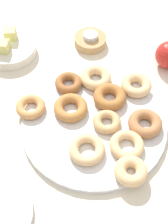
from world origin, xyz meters
The scene contains 18 objects.
ground_plane centered at (0.00, 0.00, 0.00)m, with size 2.40×2.40×0.00m, color beige.
donut_plate centered at (0.00, 0.00, 0.01)m, with size 0.40×0.40×0.02m, color silver.
donut_0 centered at (-0.10, -0.15, 0.03)m, with size 0.08×0.08×0.03m, color #EABC84.
donut_1 centered at (0.17, -0.06, 0.03)m, with size 0.09×0.09×0.03m, color #EABC84.
donut_2 centered at (0.01, 0.08, 0.03)m, with size 0.10×0.10×0.03m, color #BC7A3D.
donut_3 centered at (0.01, -0.03, 0.03)m, with size 0.08×0.08×0.02m, color tan.
donut_4 centered at (0.14, 0.06, 0.03)m, with size 0.09×0.09×0.03m, color #EABC84.
donut_5 centered at (0.05, -0.13, 0.03)m, with size 0.09×0.09×0.03m, color #B27547.
donut_6 centered at (-0.04, 0.18, 0.03)m, with size 0.08×0.08×0.02m, color tan.
donut_7 centered at (-0.03, -0.11, 0.03)m, with size 0.09×0.09×0.02m, color #EABC84.
donut_8 centered at (-0.09, -0.02, 0.03)m, with size 0.09×0.09×0.03m, color #EABC84.
donut_9 centered at (0.08, 0.12, 0.03)m, with size 0.08×0.08×0.02m, color #995B2D.
donut_10 centered at (0.09, -0.01, 0.03)m, with size 0.09×0.09×0.03m, color #AD6B33.
candle_holder centered at (0.29, 0.16, 0.01)m, with size 0.11×0.11×0.03m, color tan.
tealight centered at (0.29, 0.16, 0.04)m, with size 0.05×0.05×0.01m, color silver.
fruit_bowl centered at (0.14, 0.37, 0.02)m, with size 0.17×0.17×0.03m, color silver.
melon_chunk_left centered at (0.11, 0.37, 0.05)m, with size 0.04×0.04×0.04m, color #DBD67A.
melon_chunk_right centered at (0.17, 0.38, 0.05)m, with size 0.04×0.04×0.04m, color #DBD67A.
Camera 1 is at (-0.47, -0.21, 0.77)m, focal length 53.61 mm.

